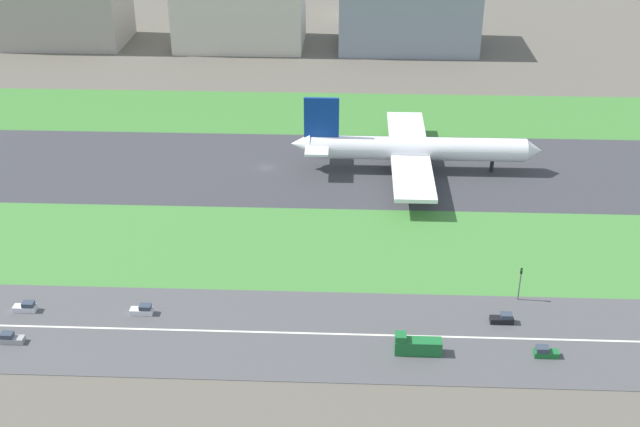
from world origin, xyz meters
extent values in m
plane|color=#5B564C|center=(0.00, 0.00, 0.00)|extent=(800.00, 800.00, 0.00)
cube|color=#38383D|center=(0.00, 0.00, 0.05)|extent=(280.00, 46.00, 0.10)
cube|color=#3D7A33|center=(0.00, 41.00, 0.05)|extent=(280.00, 36.00, 0.10)
cube|color=#427F38|center=(0.00, -41.00, 0.05)|extent=(280.00, 36.00, 0.10)
cube|color=#4C4C4F|center=(0.00, -73.00, 0.05)|extent=(280.00, 28.00, 0.10)
cube|color=silver|center=(0.00, -73.00, 0.11)|extent=(266.00, 0.50, 0.01)
cylinder|color=white|center=(39.73, 0.00, 6.30)|extent=(56.00, 6.00, 6.00)
cone|color=white|center=(69.73, 0.00, 6.30)|extent=(4.00, 5.70, 5.70)
cone|color=white|center=(9.23, 0.00, 7.10)|extent=(5.00, 5.40, 5.40)
cube|color=navy|center=(14.73, 0.00, 14.30)|extent=(9.00, 0.80, 11.00)
cube|color=white|center=(13.73, 0.00, 7.30)|extent=(6.00, 16.00, 0.60)
cube|color=white|center=(37.73, 15.00, 5.10)|extent=(10.00, 26.00, 1.00)
cylinder|color=gray|center=(38.73, 9.00, 2.90)|extent=(5.00, 3.20, 3.20)
cube|color=white|center=(37.73, -15.00, 5.10)|extent=(10.00, 26.00, 1.00)
cylinder|color=gray|center=(38.73, -9.00, 2.90)|extent=(5.00, 3.20, 3.20)
cylinder|color=black|center=(59.33, 0.00, 1.70)|extent=(1.00, 1.00, 3.20)
cylinder|color=black|center=(35.73, 3.50, 1.70)|extent=(1.00, 1.00, 3.20)
cylinder|color=black|center=(35.73, -3.50, 1.70)|extent=(1.00, 1.00, 3.20)
cube|color=#99999E|center=(-38.70, -78.00, 0.65)|extent=(4.40, 1.80, 1.10)
cube|color=#333D4C|center=(-39.50, -78.00, 1.65)|extent=(2.20, 1.66, 0.90)
cube|color=#19662D|center=(35.22, -78.00, 1.50)|extent=(8.40, 2.50, 2.80)
cube|color=#19662D|center=(32.02, -78.00, 3.50)|extent=(2.00, 2.30, 1.20)
cube|color=black|center=(51.67, -68.00, 0.65)|extent=(4.40, 1.80, 1.10)
cube|color=#333D4C|center=(52.47, -68.00, 1.65)|extent=(2.20, 1.66, 0.90)
cube|color=silver|center=(-39.98, -68.00, 0.65)|extent=(4.40, 1.80, 1.10)
cube|color=#333D4C|center=(-39.18, -68.00, 1.65)|extent=(2.20, 1.66, 0.90)
cube|color=#19662D|center=(58.05, -78.00, 0.65)|extent=(4.40, 1.80, 1.10)
cube|color=#333D4C|center=(57.25, -78.00, 1.65)|extent=(2.20, 1.66, 0.90)
cube|color=silver|center=(-17.17, -68.00, 0.65)|extent=(4.40, 1.80, 1.10)
cube|color=#333D4C|center=(-16.37, -68.00, 1.65)|extent=(2.20, 1.66, 0.90)
cylinder|color=#4C4C51|center=(56.10, -60.00, 3.10)|extent=(0.24, 0.24, 6.00)
cube|color=black|center=(56.10, -60.00, 6.70)|extent=(0.36, 0.36, 1.20)
sphere|color=#19D826|center=(56.10, -60.20, 7.00)|extent=(0.24, 0.24, 0.24)
cube|color=#9E998E|center=(-90.00, 114.00, 15.30)|extent=(48.22, 31.15, 30.59)
cube|color=beige|center=(-20.87, 114.00, 12.79)|extent=(48.02, 32.79, 25.58)
cube|color=gray|center=(42.85, 114.00, 12.02)|extent=(51.65, 34.09, 24.04)
camera|label=1|loc=(22.70, -197.36, 91.41)|focal=46.18mm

